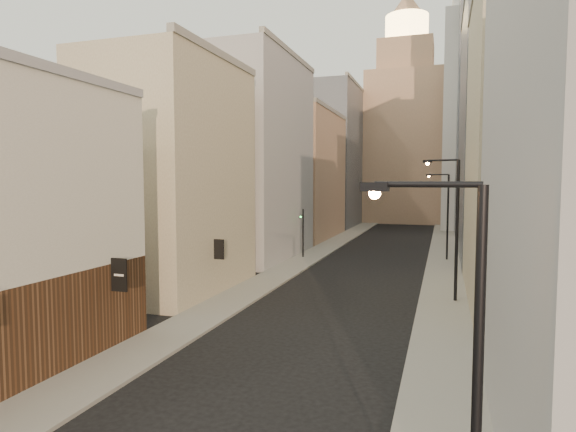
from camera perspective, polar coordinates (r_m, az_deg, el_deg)
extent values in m
cube|color=gray|center=(60.69, 5.57, -3.18)|extent=(3.00, 140.00, 0.15)
cube|color=gray|center=(59.30, 17.95, -3.53)|extent=(3.00, 140.00, 0.15)
cube|color=black|center=(22.84, -19.38, -6.60)|extent=(0.80, 0.08, 1.50)
cube|color=black|center=(31.30, -8.18, -3.93)|extent=(0.70, 0.08, 1.30)
cube|color=tan|center=(35.02, -13.75, 4.40)|extent=(8.00, 12.00, 16.00)
cube|color=#A3A4A8|center=(49.41, -3.93, 6.71)|extent=(8.00, 16.00, 20.00)
cube|color=tan|center=(66.41, 1.90, 4.75)|extent=(8.00, 18.00, 17.00)
cube|color=gray|center=(85.90, 5.63, 6.92)|extent=(8.00, 20.00, 24.00)
cube|color=tan|center=(34.34, 27.57, 7.40)|extent=(8.00, 16.00, 20.00)
cube|color=gray|center=(54.35, 24.14, 9.29)|extent=(8.00, 20.00, 26.00)
cube|color=gray|center=(84.41, 26.49, 15.48)|extent=(20.00, 22.00, 50.00)
cube|color=tan|center=(96.29, 13.65, 7.71)|extent=(14.00, 14.00, 28.00)
cube|color=tan|center=(98.86, 13.83, 17.59)|extent=(10.00, 10.00, 6.00)
cylinder|color=#FFCC72|center=(100.30, 13.89, 20.65)|extent=(8.00, 8.00, 5.00)
cone|color=tan|center=(101.68, 13.93, 23.08)|extent=(7.00, 7.00, 5.00)
cube|color=silver|center=(82.41, 20.71, 10.29)|extent=(8.00, 8.00, 34.00)
cylinder|color=silver|center=(86.46, 21.04, 22.56)|extent=(6.00, 6.00, 3.00)
cylinder|color=black|center=(8.98, 21.43, -21.93)|extent=(0.17, 0.17, 7.71)
cylinder|color=black|center=(8.16, 16.11, 3.62)|extent=(1.71, 0.28, 0.10)
cube|color=black|center=(8.32, 10.24, 3.43)|extent=(0.49, 0.24, 0.15)
sphere|color=#FE903F|center=(8.32, 10.23, 2.66)|extent=(0.21, 0.21, 0.21)
cylinder|color=black|center=(32.35, 19.38, -1.79)|extent=(0.20, 0.20, 9.12)
cylinder|color=black|center=(32.56, 17.88, 6.32)|extent=(1.94, 0.81, 0.12)
cube|color=black|center=(32.92, 16.21, 6.24)|extent=(0.60, 0.40, 0.18)
sphere|color=#FE903F|center=(32.92, 16.21, 6.01)|extent=(0.24, 0.24, 0.24)
cylinder|color=black|center=(49.22, 18.40, -0.22)|extent=(0.19, 0.19, 8.43)
cylinder|color=black|center=(49.24, 17.43, 4.71)|extent=(1.87, 0.40, 0.11)
cube|color=black|center=(49.40, 16.36, 4.68)|extent=(0.54, 0.28, 0.17)
sphere|color=#FE903F|center=(49.40, 16.35, 4.54)|extent=(0.22, 0.22, 0.22)
cylinder|color=black|center=(48.48, 1.80, -2.11)|extent=(0.16, 0.16, 5.00)
imported|color=black|center=(48.32, 1.80, -0.11)|extent=(0.44, 0.44, 1.05)
sphere|color=#19E533|center=(48.39, 1.52, -0.10)|extent=(0.16, 0.16, 0.16)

